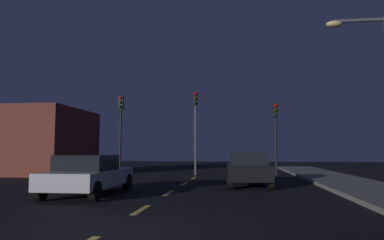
% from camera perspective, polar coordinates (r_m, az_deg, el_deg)
% --- Properties ---
extents(ground_plane, '(80.00, 80.00, 0.00)m').
position_cam_1_polar(ground_plane, '(14.13, -3.21, -11.16)').
color(ground_plane, black).
extents(sidewalk_curb_right, '(3.00, 40.00, 0.15)m').
position_cam_1_polar(sidewalk_curb_right, '(14.74, 27.33, -10.07)').
color(sidewalk_curb_right, gray).
rests_on(sidewalk_curb_right, ground_plane).
extents(lane_stripe_second, '(0.16, 1.60, 0.01)m').
position_cam_1_polar(lane_stripe_second, '(9.87, -8.02, -13.82)').
color(lane_stripe_second, '#EACC4C').
rests_on(lane_stripe_second, ground_plane).
extents(lane_stripe_third, '(0.16, 1.60, 0.01)m').
position_cam_1_polar(lane_stripe_third, '(13.54, -3.68, -11.41)').
color(lane_stripe_third, '#EACC4C').
rests_on(lane_stripe_third, ground_plane).
extents(lane_stripe_fourth, '(0.16, 1.60, 0.01)m').
position_cam_1_polar(lane_stripe_fourth, '(17.27, -1.24, -10.01)').
color(lane_stripe_fourth, '#EACC4C').
rests_on(lane_stripe_fourth, ground_plane).
extents(lane_stripe_fifth, '(0.16, 1.60, 0.01)m').
position_cam_1_polar(lane_stripe_fifth, '(21.02, 0.32, -9.10)').
color(lane_stripe_fifth, '#EACC4C').
rests_on(lane_stripe_fifth, ground_plane).
extents(traffic_signal_left, '(0.32, 0.38, 5.23)m').
position_cam_1_polar(traffic_signal_left, '(24.59, -11.19, 0.10)').
color(traffic_signal_left, black).
rests_on(traffic_signal_left, ground_plane).
extents(traffic_signal_center, '(0.32, 0.38, 5.40)m').
position_cam_1_polar(traffic_signal_center, '(23.50, 0.55, 0.49)').
color(traffic_signal_center, '#4C4C51').
rests_on(traffic_signal_center, ground_plane).
extents(traffic_signal_right, '(0.32, 0.38, 4.55)m').
position_cam_1_polar(traffic_signal_right, '(23.40, 13.02, -0.69)').
color(traffic_signal_right, black).
rests_on(traffic_signal_right, ground_plane).
extents(car_stopped_ahead, '(2.05, 4.05, 1.49)m').
position_cam_1_polar(car_stopped_ahead, '(16.19, 8.74, -7.64)').
color(car_stopped_ahead, black).
rests_on(car_stopped_ahead, ground_plane).
extents(car_adjacent_lane, '(2.01, 4.46, 1.41)m').
position_cam_1_polar(car_adjacent_lane, '(13.32, -15.96, -8.24)').
color(car_adjacent_lane, silver).
rests_on(car_adjacent_lane, ground_plane).
extents(street_lamp_right, '(2.14, 0.36, 6.32)m').
position_cam_1_polar(street_lamp_right, '(14.33, 27.18, 5.06)').
color(street_lamp_right, '#2D2D30').
rests_on(street_lamp_right, ground_plane).
extents(storefront_left, '(4.09, 6.82, 4.36)m').
position_cam_1_polar(storefront_left, '(26.34, -21.29, -3.18)').
color(storefront_left, maroon).
rests_on(storefront_left, ground_plane).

